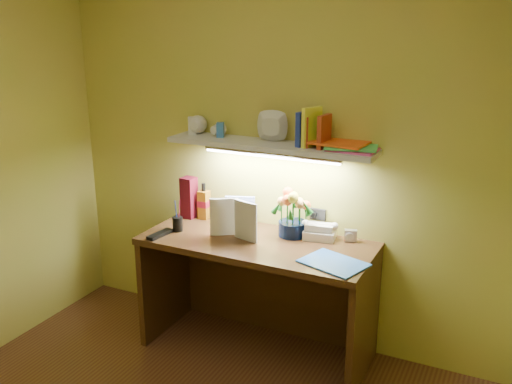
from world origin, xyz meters
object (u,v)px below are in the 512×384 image
Objects in this scene: flower_bouquet at (293,211)px; whisky_bottle at (204,201)px; desk_clock at (351,236)px; telephone at (320,230)px; desk at (257,297)px.

whisky_bottle is at bearing 177.11° from flower_bouquet.
whisky_bottle is (-1.00, -0.03, 0.08)m from desk_clock.
whisky_bottle is (-0.82, 0.01, 0.07)m from telephone.
desk is 0.73m from whisky_bottle.
telephone is at bearing 174.36° from desk_clock.
desk is 0.70m from desk_clock.
flower_bouquet is at bearing 178.52° from telephone.
whisky_bottle is at bearing 170.16° from telephone.
flower_bouquet is 4.24× the size of desk_clock.
desk is 4.49× the size of flower_bouquet.
whisky_bottle reaches higher than telephone.
whisky_bottle is at bearing 164.62° from desk_clock.
flower_bouquet reaches higher than desk_clock.
whisky_bottle is (-0.65, 0.03, -0.03)m from flower_bouquet.
desk_clock is at bearing 9.52° from flower_bouquet.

